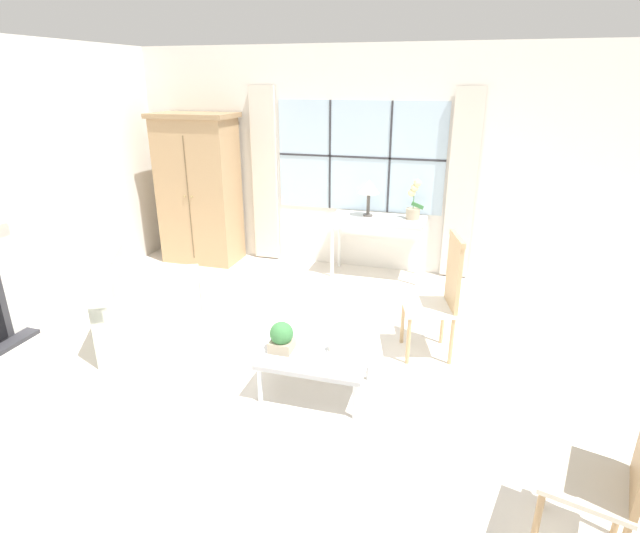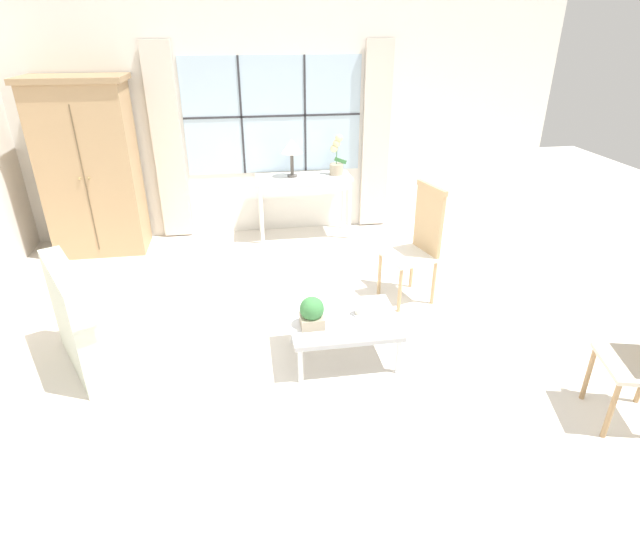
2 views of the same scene
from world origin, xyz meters
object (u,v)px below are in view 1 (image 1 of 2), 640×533
Objects in this scene: potted_plant_small at (282,337)px; coffee_table at (316,355)px; armoire at (199,189)px; pillar_candle at (334,346)px; potted_orchid at (414,204)px; side_chair_wooden at (442,291)px; table_lamp at (369,188)px; armchair_upholstered at (149,313)px; accent_chair_wooden at (618,465)px; console_table at (378,224)px.

coffee_table is at bearing 15.34° from potted_plant_small.
potted_plant_small is (-0.26, -0.07, 0.16)m from coffee_table.
armoire reaches higher than pillar_candle.
armoire is 3.48m from potted_plant_small.
potted_orchid is at bearing 80.68° from coffee_table.
side_chair_wooden is 4.67× the size of potted_plant_small.
coffee_table is at bearing -99.32° from potted_orchid.
coffee_table is (-0.44, -2.69, -0.64)m from potted_orchid.
armoire reaches higher than table_lamp.
potted_orchid is 3.30m from armchair_upholstered.
potted_plant_small is (-2.14, 0.96, -0.12)m from accent_chair_wooden.
armoire is at bearing 105.79° from armchair_upholstered.
console_table is at bearing -4.38° from table_lamp.
armoire reaches higher than potted_orchid.
accent_chair_wooden is at bearing -63.29° from side_chair_wooden.
armoire reaches higher than console_table.
armoire is at bearing -178.43° from potted_orchid.
potted_orchid reaches higher than table_lamp.
potted_orchid is at bearing 111.01° from accent_chair_wooden.
armchair_upholstered is 1.82m from coffee_table.
console_table is 2.69m from coffee_table.
armoire is 2.87m from potted_orchid.
console_table is at bearing 89.46° from coffee_table.
armoire is 16.16× the size of pillar_candle.
armoire is 1.69× the size of console_table.
table_lamp is at bearing 175.62° from console_table.
console_table is at bearing 83.97° from potted_plant_small.
armchair_upholstered is 10.06× the size of pillar_candle.
table_lamp is 0.41× the size of accent_chair_wooden.
coffee_table is (-1.87, 1.04, -0.28)m from accent_chair_wooden.
armchair_upholstered is at bearing 170.36° from pillar_candle.
potted_plant_small is (2.16, -2.69, -0.51)m from armoire.
armchair_upholstered is at bearing 159.19° from accent_chair_wooden.
potted_orchid reaches higher than armchair_upholstered.
table_lamp is 0.37× the size of armchair_upholstered.
coffee_table is (-0.02, -2.66, -0.36)m from console_table.
coffee_table is at bearing -87.58° from table_lamp.
accent_chair_wooden reaches higher than console_table.
accent_chair_wooden reaches higher than coffee_table.
pillar_candle is at bearing 11.15° from coffee_table.
armoire is at bearing 128.79° from potted_plant_small.
pillar_candle is (0.14, 0.03, 0.09)m from coffee_table.
armchair_upholstered is at bearing 164.30° from potted_plant_small.
table_lamp is 2.12m from side_chair_wooden.
coffee_table is (0.11, -2.67, -0.81)m from table_lamp.
armoire is 8.12× the size of potted_plant_small.
table_lamp is at bearing 119.70° from side_chair_wooden.
armchair_upholstered is at bearing 168.75° from coffee_table.
coffee_table is 0.32m from potted_plant_small.
table_lamp reaches higher than potted_plant_small.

